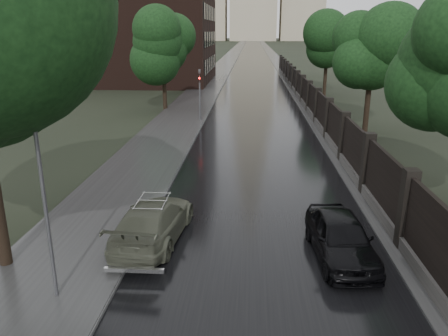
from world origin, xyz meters
The scene contains 12 objects.
road centered at (0.00, 190.00, 0.01)m, with size 8.00×420.00×0.02m, color black.
sidewalk_left centered at (-6.00, 190.00, 0.08)m, with size 4.00×420.00×0.16m, color #2D2D2D.
verge_right centered at (5.50, 190.00, 0.04)m, with size 3.00×420.00×0.08m, color #2D2D2D.
fence_right centered at (4.60, 32.01, 1.01)m, with size 0.45×75.72×2.70m.
tree_left_far centered at (-8.00, 30.00, 5.24)m, with size 4.25×4.25×7.39m.
tree_right_b centered at (7.50, 22.00, 4.95)m, with size 4.08×4.08×7.01m.
tree_right_c centered at (7.50, 40.00, 4.95)m, with size 4.08×4.08×7.01m.
lamp_post centered at (-5.40, 1.50, 2.67)m, with size 0.25×0.12×5.11m.
traffic_light centered at (-4.30, 24.99, 2.40)m, with size 0.16×0.32×4.00m.
brick_building centered at (-18.00, 52.00, 10.00)m, with size 24.00×18.00×20.00m, color black.
volga_sedan centered at (-3.60, 5.10, 0.69)m, with size 1.93×4.74×1.38m, color #505343.
car_right_near centered at (2.44, 4.25, 0.70)m, with size 1.66×4.13×1.41m, color black.
Camera 1 is at (-0.40, -8.12, 6.79)m, focal length 35.00 mm.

